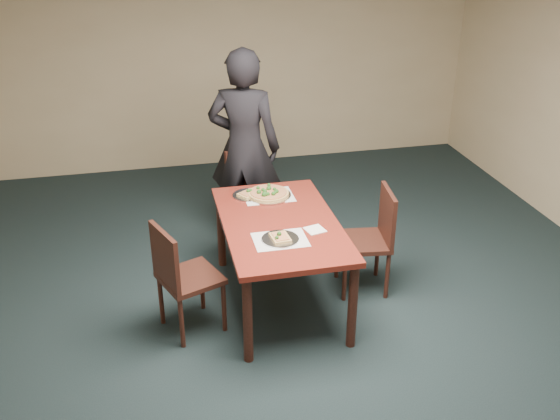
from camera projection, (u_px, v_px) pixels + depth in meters
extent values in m
plane|color=black|center=(319.00, 357.00, 4.59)|extent=(8.00, 8.00, 0.00)
plane|color=tan|center=(231.00, 52.00, 7.47)|extent=(6.00, 0.00, 6.00)
cube|color=#5A1712|center=(280.00, 224.00, 4.92)|extent=(0.90, 1.50, 0.04)
cylinder|color=black|center=(248.00, 320.00, 4.41)|extent=(0.07, 0.07, 0.70)
cylinder|color=black|center=(221.00, 231.00, 5.62)|extent=(0.07, 0.07, 0.70)
cylinder|color=black|center=(353.00, 306.00, 4.56)|extent=(0.07, 0.07, 0.70)
cylinder|color=black|center=(305.00, 222.00, 5.77)|extent=(0.07, 0.07, 0.70)
cube|color=black|center=(255.00, 198.00, 6.01)|extent=(0.54, 0.54, 0.04)
cylinder|color=black|center=(250.00, 232.00, 5.89)|extent=(0.04, 0.04, 0.43)
cylinder|color=black|center=(231.00, 218.00, 6.15)|extent=(0.04, 0.04, 0.43)
cylinder|color=black|center=(281.00, 222.00, 6.07)|extent=(0.04, 0.04, 0.43)
cylinder|color=black|center=(262.00, 209.00, 6.33)|extent=(0.04, 0.04, 0.43)
cube|color=black|center=(245.00, 169.00, 6.04)|extent=(0.40, 0.18, 0.44)
cube|color=black|center=(190.00, 278.00, 4.73)|extent=(0.54, 0.54, 0.04)
cylinder|color=black|center=(224.00, 307.00, 4.79)|extent=(0.04, 0.04, 0.43)
cylinder|color=black|center=(182.00, 323.00, 4.61)|extent=(0.04, 0.04, 0.43)
cylinder|color=black|center=(202.00, 286.00, 5.06)|extent=(0.04, 0.04, 0.43)
cylinder|color=black|center=(161.00, 300.00, 4.87)|extent=(0.04, 0.04, 0.43)
cube|color=black|center=(165.00, 258.00, 4.53)|extent=(0.19, 0.40, 0.44)
cube|color=black|center=(363.00, 242.00, 5.24)|extent=(0.47, 0.47, 0.04)
cylinder|color=black|center=(337.00, 256.00, 5.48)|extent=(0.04, 0.04, 0.43)
cylinder|color=black|center=(377.00, 254.00, 5.51)|extent=(0.04, 0.04, 0.43)
cylinder|color=black|center=(345.00, 278.00, 5.16)|extent=(0.04, 0.04, 0.43)
cylinder|color=black|center=(387.00, 276.00, 5.19)|extent=(0.04, 0.04, 0.43)
cube|color=black|center=(387.00, 215.00, 5.14)|extent=(0.09, 0.42, 0.44)
imported|color=black|center=(244.00, 147.00, 5.87)|extent=(0.80, 0.67, 1.88)
cube|color=white|center=(269.00, 196.00, 5.34)|extent=(0.42, 0.32, 0.00)
cube|color=white|center=(280.00, 240.00, 4.64)|extent=(0.40, 0.30, 0.00)
cylinder|color=silver|center=(269.00, 195.00, 5.34)|extent=(0.39, 0.39, 0.01)
cylinder|color=#B78646|center=(268.00, 193.00, 5.33)|extent=(0.35, 0.35, 0.02)
cylinder|color=tan|center=(268.00, 192.00, 5.33)|extent=(0.31, 0.31, 0.01)
sphere|color=#1C4816|center=(268.00, 194.00, 5.25)|extent=(0.03, 0.03, 0.03)
sphere|color=#1C4816|center=(269.00, 188.00, 5.36)|extent=(0.04, 0.04, 0.04)
sphere|color=#1C4816|center=(259.00, 192.00, 5.29)|extent=(0.04, 0.04, 0.04)
sphere|color=#1C4816|center=(269.00, 185.00, 5.43)|extent=(0.03, 0.03, 0.03)
sphere|color=#1C4816|center=(269.00, 188.00, 5.36)|extent=(0.04, 0.04, 0.04)
sphere|color=#1C4816|center=(277.00, 191.00, 5.30)|extent=(0.03, 0.03, 0.03)
sphere|color=#1C4816|center=(275.00, 192.00, 5.29)|extent=(0.03, 0.03, 0.03)
sphere|color=#1C4816|center=(264.00, 194.00, 5.24)|extent=(0.04, 0.04, 0.04)
sphere|color=#1C4816|center=(265.00, 191.00, 5.30)|extent=(0.04, 0.04, 0.04)
sphere|color=#1C4816|center=(263.00, 190.00, 5.34)|extent=(0.03, 0.03, 0.03)
sphere|color=#1C4816|center=(273.00, 194.00, 5.26)|extent=(0.04, 0.04, 0.04)
sphere|color=#1C4816|center=(277.00, 191.00, 5.32)|extent=(0.03, 0.03, 0.03)
sphere|color=#1C4816|center=(258.00, 188.00, 5.37)|extent=(0.03, 0.03, 0.03)
sphere|color=#1C4816|center=(275.00, 189.00, 5.35)|extent=(0.03, 0.03, 0.03)
sphere|color=#1C4816|center=(265.00, 194.00, 5.24)|extent=(0.04, 0.04, 0.04)
cylinder|color=silver|center=(280.00, 239.00, 4.64)|extent=(0.28, 0.28, 0.01)
cube|color=#B78646|center=(280.00, 237.00, 4.64)|extent=(0.15, 0.18, 0.02)
cube|color=tan|center=(280.00, 236.00, 4.63)|extent=(0.11, 0.15, 0.01)
sphere|color=#1C4816|center=(277.00, 238.00, 4.59)|extent=(0.03, 0.03, 0.03)
sphere|color=#1C4816|center=(279.00, 234.00, 4.64)|extent=(0.03, 0.03, 0.03)
cylinder|color=silver|center=(249.00, 195.00, 5.35)|extent=(0.28, 0.28, 0.01)
cube|color=#B78646|center=(249.00, 194.00, 5.34)|extent=(0.21, 0.20, 0.02)
cube|color=tan|center=(249.00, 193.00, 5.34)|extent=(0.17, 0.16, 0.01)
sphere|color=#1C4816|center=(251.00, 190.00, 5.35)|extent=(0.03, 0.03, 0.03)
sphere|color=#1C4816|center=(248.00, 191.00, 5.34)|extent=(0.03, 0.03, 0.03)
cube|color=white|center=(315.00, 230.00, 4.78)|extent=(0.17, 0.17, 0.01)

